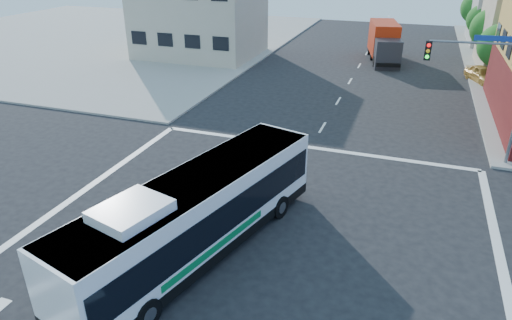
% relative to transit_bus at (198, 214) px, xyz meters
% --- Properties ---
extents(ground, '(120.00, 120.00, 0.00)m').
position_rel_transit_bus_xyz_m(ground, '(1.82, 2.06, -1.80)').
color(ground, black).
rests_on(ground, ground).
extents(sidewalk_nw, '(50.00, 50.00, 0.15)m').
position_rel_transit_bus_xyz_m(sidewalk_nw, '(-33.18, 37.06, -1.72)').
color(sidewalk_nw, gray).
rests_on(sidewalk_nw, ground).
extents(building_west, '(12.06, 10.06, 8.00)m').
position_rel_transit_bus_xyz_m(building_west, '(-15.20, 32.04, 2.21)').
color(building_west, beige).
rests_on(building_west, ground).
extents(signal_mast_ne, '(7.91, 1.13, 8.07)m').
position_rel_transit_bus_xyz_m(signal_mast_ne, '(10.90, 12.68, 3.19)').
color(signal_mast_ne, slate).
rests_on(signal_mast_ne, ground).
extents(street_tree_a, '(3.60, 3.60, 5.53)m').
position_rel_transit_bus_xyz_m(street_tree_a, '(13.72, 29.98, 1.79)').
color(street_tree_a, '#342412').
rests_on(street_tree_a, ground).
extents(street_tree_b, '(3.80, 3.80, 5.79)m').
position_rel_transit_bus_xyz_m(street_tree_b, '(13.72, 37.98, 1.96)').
color(street_tree_b, '#342412').
rests_on(street_tree_b, ground).
extents(street_tree_c, '(3.40, 3.40, 5.29)m').
position_rel_transit_bus_xyz_m(street_tree_c, '(13.72, 45.98, 1.67)').
color(street_tree_c, '#342412').
rests_on(street_tree_c, ground).
extents(street_tree_d, '(4.00, 4.00, 6.03)m').
position_rel_transit_bus_xyz_m(street_tree_d, '(13.72, 53.98, 2.09)').
color(street_tree_d, '#342412').
rests_on(street_tree_d, ground).
extents(transit_bus, '(5.89, 12.65, 3.67)m').
position_rel_transit_bus_xyz_m(transit_bus, '(0.00, 0.00, 0.00)').
color(transit_bus, black).
rests_on(transit_bus, ground).
extents(box_truck, '(4.08, 8.70, 3.77)m').
position_rel_transit_bus_xyz_m(box_truck, '(3.80, 35.99, 0.03)').
color(box_truck, '#2A2A30').
rests_on(box_truck, ground).
extents(parked_car, '(3.17, 4.57, 1.44)m').
position_rel_transit_bus_xyz_m(parked_car, '(12.87, 30.47, -1.07)').
color(parked_car, gold).
rests_on(parked_car, ground).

